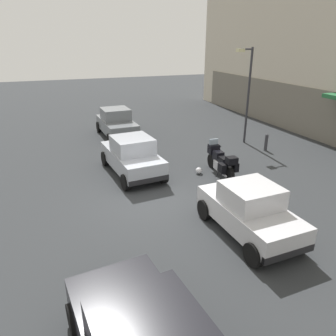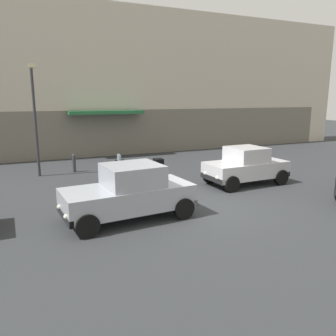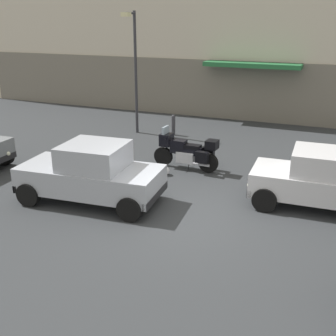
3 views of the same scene
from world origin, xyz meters
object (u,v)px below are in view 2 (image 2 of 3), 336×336
at_px(car_compact_side, 246,166).
at_px(bollard_curbside, 74,163).
at_px(streetlamp_curbside, 35,110).
at_px(helmet, 135,189).
at_px(motorcycle, 138,171).
at_px(car_hatchback_near, 129,192).

xyz_separation_m(car_compact_side, bollard_curbside, (-6.20, 5.27, -0.30)).
bearing_deg(streetlamp_curbside, helmet, -53.04).
height_order(motorcycle, car_hatchback_near, car_hatchback_near).
height_order(motorcycle, bollard_curbside, motorcycle).
height_order(helmet, car_hatchback_near, car_hatchback_near).
distance_m(motorcycle, streetlamp_curbside, 5.52).
relative_size(helmet, streetlamp_curbside, 0.06).
bearing_deg(helmet, car_compact_side, -8.30).
bearing_deg(car_compact_side, car_hatchback_near, 17.08).
distance_m(car_hatchback_near, car_compact_side, 5.98).
relative_size(helmet, bollard_curbside, 0.32).
bearing_deg(motorcycle, car_hatchback_near, 69.96).
height_order(helmet, car_compact_side, car_compact_side).
bearing_deg(motorcycle, bollard_curbside, -59.38).
relative_size(helmet, car_compact_side, 0.08).
distance_m(motorcycle, car_compact_side, 4.45).
height_order(helmet, streetlamp_curbside, streetlamp_curbside).
xyz_separation_m(car_hatchback_near, bollard_curbside, (-0.55, 7.23, -0.34)).
xyz_separation_m(helmet, streetlamp_curbside, (-3.18, 4.22, 2.88)).
height_order(car_hatchback_near, car_compact_side, car_hatchback_near).
bearing_deg(bollard_curbside, helmet, -71.11).
xyz_separation_m(motorcycle, bollard_curbside, (-2.00, 3.79, -0.16)).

